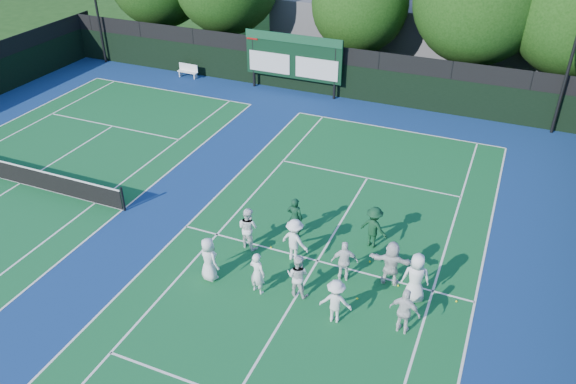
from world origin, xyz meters
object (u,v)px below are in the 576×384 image
at_px(coach_left, 295,218).
at_px(scoreboard, 293,57).
at_px(tennis_net, 18,173).
at_px(bench, 188,70).

bearing_deg(coach_left, scoreboard, -67.13).
bearing_deg(scoreboard, tennis_net, -115.60).
relative_size(scoreboard, coach_left, 3.53).
bearing_deg(tennis_net, bench, 90.72).
xyz_separation_m(scoreboard, tennis_net, (-6.99, -14.59, -1.70)).
bearing_deg(bench, coach_left, -45.96).
bearing_deg(bench, tennis_net, -89.28).
distance_m(scoreboard, coach_left, 14.72).
xyz_separation_m(scoreboard, coach_left, (5.68, -13.51, -1.34)).
bearing_deg(scoreboard, bench, -178.22).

